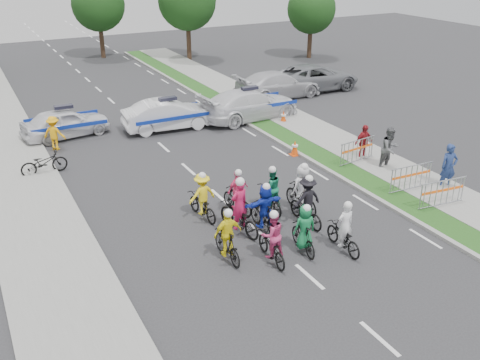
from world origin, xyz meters
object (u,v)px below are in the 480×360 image
police_car_0 (66,123)px  barrier_1 (411,179)px  rider_8 (271,194)px  civilian_suv (314,77)px  spectator_0 (449,167)px  spectator_2 (364,142)px  tree_4 (98,5)px  barrier_2 (357,152)px  barrier_0 (442,194)px  rider_4 (306,205)px  rider_9 (237,196)px  parked_bike (44,163)px  rider_5 (265,210)px  police_car_2 (250,104)px  civilian_sedan (278,85)px  rider_2 (272,242)px  rider_7 (302,193)px  rider_6 (239,214)px  rider_0 (344,234)px  rider_10 (202,200)px  cone_1 (283,117)px  tree_2 (311,9)px  police_car_1 (168,115)px  marshal_hiviz (54,133)px  spectator_1 (390,149)px  tree_1 (187,1)px  rider_1 (304,233)px  rider_3 (227,240)px  cone_0 (295,148)px

police_car_0 → barrier_1: police_car_0 is taller
rider_8 → police_car_0: rider_8 is taller
civilian_suv → spectator_0: (-4.11, -14.80, 0.09)m
spectator_2 → tree_4: bearing=96.6°
barrier_2 → tree_4: 28.36m
civilian_suv → barrier_0: size_ratio=3.00×
rider_4 → rider_9: bearing=-48.1°
police_car_0 → parked_bike: bearing=148.7°
rider_5 → police_car_2: 12.21m
police_car_0 → civilian_sedan: civilian_sedan is taller
rider_2 → rider_7: 3.47m
rider_6 → police_car_2: (6.29, 10.64, 0.15)m
rider_0 → rider_10: bearing=-50.5°
cone_1 → tree_2: tree_2 is taller
police_car_1 → marshal_hiviz: size_ratio=2.90×
rider_10 → spectator_2: size_ratio=1.12×
rider_2 → rider_7: bearing=-134.4°
rider_4 → rider_0: bearing=90.8°
rider_6 → spectator_1: (8.10, 1.74, 0.26)m
police_car_2 → tree_1: tree_1 is taller
police_car_2 → marshal_hiviz: (-10.21, 0.19, -0.02)m
rider_0 → tree_4: tree_4 is taller
rider_5 → rider_8: bearing=-131.8°
rider_9 → civilian_sedan: (9.31, 12.32, 0.14)m
rider_10 → civilian_sedan: (10.58, 12.10, 0.11)m
rider_5 → barrier_1: rider_5 is taller
police_car_0 → barrier_1: bearing=-149.6°
rider_7 → barrier_1: 4.68m
rider_0 → spectator_2: size_ratio=1.09×
barrier_2 → tree_1: bearing=84.5°
rider_8 → spectator_0: spectator_0 is taller
civilian_sedan → rider_4: bearing=151.4°
tree_2 → rider_0: bearing=-122.7°
rider_6 → rider_10: size_ratio=1.16×
rider_8 → tree_4: tree_4 is taller
civilian_suv → cone_1: civilian_suv is taller
rider_1 → spectator_1: spectator_1 is taller
rider_8 → civilian_suv: size_ratio=0.30×
rider_3 → parked_bike: 10.16m
tree_2 → rider_1: bearing=-125.1°
civilian_sedan → tree_2: 12.97m
cone_0 → rider_8: bearing=-132.3°
barrier_2 → marshal_hiviz: bearing=144.6°
rider_10 → rider_7: bearing=153.8°
barrier_0 → police_car_0: bearing=126.0°
rider_9 → marshal_hiviz: 10.58m
rider_6 → rider_8: (1.73, 0.84, -0.01)m
barrier_1 → parked_bike: barrier_1 is taller
tree_1 → cone_0: bearing=-100.6°
barrier_1 → rider_7: bearing=172.4°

